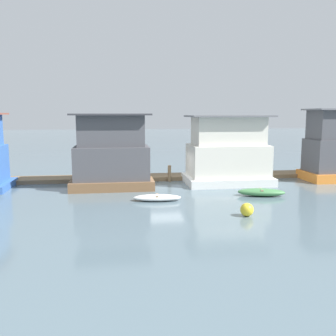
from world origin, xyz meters
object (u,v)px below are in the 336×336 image
Objects in this scene: dinghy_green at (261,192)px; mooring_post_near_left at (169,173)px; buoy_yellow at (247,210)px; houseboat_white at (228,153)px; dinghy_white at (157,198)px; houseboat_brown at (112,155)px.

dinghy_green is 7.78m from mooring_post_near_left.
dinghy_green is 5.13m from buoy_yellow.
mooring_post_near_left is 1.84× the size of buoy_yellow.
houseboat_white is at bearing 79.48° from buoy_yellow.
mooring_post_near_left is (1.65, 6.25, 0.44)m from dinghy_white.
dinghy_white is 5.84m from buoy_yellow.
buoy_yellow reaches higher than dinghy_white.
dinghy_white is at bearing -58.73° from houseboat_brown.
houseboat_brown is 11.16m from buoy_yellow.
mooring_post_near_left is (4.37, 1.78, -1.69)m from houseboat_brown.
houseboat_white reaches higher than mooring_post_near_left.
dinghy_white is (2.72, -4.47, -2.14)m from houseboat_brown.
buoy_yellow is (-1.67, -9.01, -1.96)m from houseboat_white.
dinghy_green is 4.57× the size of buoy_yellow.
houseboat_brown is at bearing -176.86° from houseboat_white.
mooring_post_near_left is 10.64m from buoy_yellow.
mooring_post_near_left is at bearing 75.21° from dinghy_white.
houseboat_brown is 8.36× the size of buoy_yellow.
houseboat_white reaches higher than dinghy_green.
dinghy_green is at bearing -79.03° from houseboat_white.
houseboat_white is 2.00× the size of dinghy_green.
houseboat_brown is 8.58m from houseboat_white.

